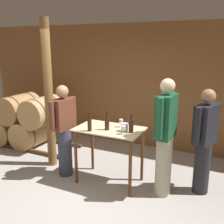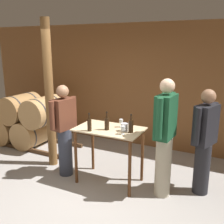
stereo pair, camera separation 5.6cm
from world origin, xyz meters
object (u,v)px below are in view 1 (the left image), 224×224
wine_glass_near_left (121,121)px  person_host (165,136)px  wine_glass_near_center (123,128)px  wooden_post (49,96)px  wine_bottle_far_left (90,124)px  wine_bottle_center (131,126)px  wine_bottle_left (107,123)px  ice_bucket (125,127)px  person_visitor_with_scarf (64,129)px  person_visitor_bearded (204,140)px

wine_glass_near_left → person_host: size_ratio=0.08×
wine_glass_near_center → wooden_post: bearing=170.2°
wine_bottle_far_left → wine_bottle_center: bearing=18.9°
wine_bottle_center → person_host: bearing=4.4°
wine_bottle_left → person_host: size_ratio=0.17×
wine_bottle_left → ice_bucket: 0.29m
wine_bottle_center → person_visitor_with_scarf: size_ratio=0.18×
wine_glass_near_left → person_visitor_bearded: person_visitor_bearded is taller
person_host → person_visitor_bearded: person_host is taller
wine_glass_near_center → wine_bottle_center: bearing=57.0°
wine_bottle_center → person_host: 0.53m
wine_bottle_center → person_visitor_with_scarf: 1.22m
wine_glass_near_center → ice_bucket: (-0.04, 0.14, -0.03)m
wine_bottle_far_left → person_visitor_bearded: size_ratio=0.18×
wine_bottle_left → wine_glass_near_center: bearing=-14.4°
wooden_post → wine_bottle_far_left: (1.06, -0.36, -0.30)m
person_visitor_bearded → wine_glass_near_left: bearing=-171.9°
wooden_post → wine_glass_near_left: (1.42, 0.03, -0.31)m
ice_bucket → person_visitor_with_scarf: 1.10m
person_host → wine_glass_near_left: bearing=169.3°
person_visitor_with_scarf → wooden_post: bearing=154.2°
wooden_post → wine_glass_near_center: wooden_post is taller
wine_bottle_left → person_visitor_with_scarf: 0.83m
wine_bottle_center → wooden_post: bearing=174.7°
wine_bottle_center → wine_bottle_left: bearing=-174.2°
ice_bucket → wine_bottle_center: bearing=-11.4°
wine_glass_near_center → ice_bucket: bearing=105.1°
wine_bottle_center → ice_bucket: size_ratio=2.38×
wooden_post → wine_bottle_left: (1.28, -0.20, -0.30)m
ice_bucket → person_visitor_with_scarf: (-1.08, -0.09, -0.16)m
wine_bottle_left → person_visitor_bearded: bearing=15.9°
wine_bottle_center → person_visitor_bearded: 1.11m
wine_bottle_far_left → person_visitor_with_scarf: size_ratio=0.18×
wine_bottle_left → wine_glass_near_left: wine_bottle_left is taller
wine_bottle_left → wine_bottle_center: bearing=5.8°
person_visitor_with_scarf → wine_glass_near_left: bearing=15.0°
wine_bottle_far_left → wine_glass_near_center: bearing=9.5°
wine_bottle_center → person_visitor_bearded: (1.04, 0.37, -0.19)m
ice_bucket → wine_bottle_left: bearing=-166.9°
wooden_post → ice_bucket: (1.55, -0.13, -0.35)m
wine_bottle_far_left → wine_bottle_center: size_ratio=0.98×
wine_glass_near_center → ice_bucket: wine_glass_near_center is taller
wine_bottle_left → wine_glass_near_center: 0.32m
person_host → wine_bottle_center: bearing=-175.6°
wine_glass_near_center → person_visitor_bearded: person_visitor_bearded is taller
wine_glass_near_left → person_visitor_bearded: (1.28, 0.18, -0.17)m
wooden_post → wine_bottle_far_left: bearing=-19.0°
ice_bucket → person_visitor_bearded: 1.21m
wine_glass_near_left → wine_glass_near_center: size_ratio=1.05×
wooden_post → ice_bucket: 1.59m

